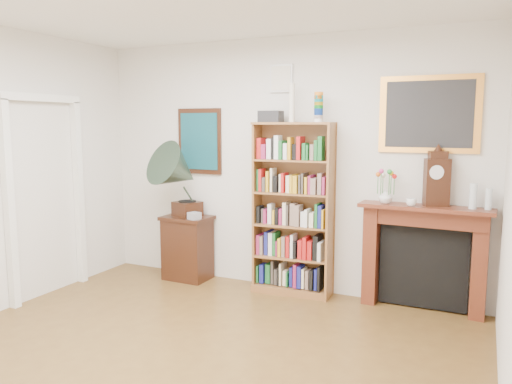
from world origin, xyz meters
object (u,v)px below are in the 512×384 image
bottle_left (473,196)px  bottle_right (489,199)px  side_cabinet (188,248)px  mantel_clock (437,180)px  gramophone (179,174)px  teacup (411,202)px  cd_stack (194,216)px  fireplace (424,249)px  flower_vase (385,196)px  bookshelf (293,199)px

bottle_left → bottle_right: bottle_left is taller
side_cabinet → mantel_clock: bearing=3.7°
gramophone → teacup: 2.59m
side_cabinet → cd_stack: 0.48m
fireplace → mantel_clock: size_ratio=2.40×
flower_vase → mantel_clock: bearing=5.7°
fireplace → gramophone: gramophone is taller
flower_vase → teacup: size_ratio=1.43×
bookshelf → flower_vase: bookshelf is taller
fireplace → mantel_clock: 0.71m
flower_vase → fireplace: bearing=9.5°
side_cabinet → teacup: (2.56, -0.00, 0.72)m
fireplace → flower_vase: size_ratio=9.00×
teacup → bottle_right: 0.69m
side_cabinet → bottle_right: 3.33m
cd_stack → bottle_left: (2.93, 0.20, 0.38)m
bookshelf → cd_stack: bookshelf is taller
fireplace → bottle_left: bottle_left is taller
bookshelf → bottle_right: 1.92m
teacup → bottle_left: bottle_left is taller
bookshelf → flower_vase: 0.99m
bottle_left → bottle_right: 0.14m
flower_vase → bottle_right: size_ratio=0.71×
side_cabinet → cd_stack: bearing=-33.1°
bookshelf → mantel_clock: (1.46, 0.06, 0.28)m
cd_stack → fireplace: bearing=5.7°
side_cabinet → mantel_clock: mantel_clock is taller
gramophone → mantel_clock: bearing=24.9°
gramophone → mantel_clock: size_ratio=1.70×
side_cabinet → gramophone: 0.90m
side_cabinet → bottle_right: bottle_right is taller
bookshelf → teacup: bookshelf is taller
flower_vase → side_cabinet: bearing=-178.4°
bottle_right → flower_vase: bearing=-178.3°
fireplace → bottle_left: (0.42, -0.05, 0.56)m
fireplace → flower_vase: flower_vase is taller
gramophone → cd_stack: size_ratio=7.55×
side_cabinet → gramophone: size_ratio=0.85×
teacup → flower_vase: bearing=165.2°
gramophone → flower_vase: size_ratio=6.40×
bottle_left → side_cabinet: bearing=-178.5°
bookshelf → bottle_left: 1.79m
bookshelf → gramophone: bookshelf is taller
bookshelf → side_cabinet: bearing=178.2°
gramophone → teacup: gramophone is taller
bookshelf → fireplace: 1.43m
bookshelf → cd_stack: size_ratio=18.00×
mantel_clock → bookshelf: bearing=160.4°
cd_stack → mantel_clock: mantel_clock is taller
mantel_clock → teacup: mantel_clock is taller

